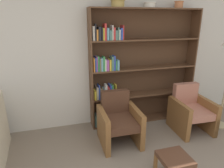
{
  "coord_description": "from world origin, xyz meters",
  "views": [
    {
      "loc": [
        -1.07,
        -0.82,
        2.02
      ],
      "look_at": [
        -0.18,
        2.3,
        0.95
      ],
      "focal_mm": 32.0,
      "sensor_mm": 36.0,
      "label": 1
    }
  ],
  "objects_px": {
    "bowl_copper": "(150,4)",
    "bowl_sage": "(118,3)",
    "armchair_leather": "(119,121)",
    "footstool": "(175,161)",
    "armchair_cushioned": "(191,111)",
    "bowl_terracotta": "(179,4)",
    "bookshelf": "(134,70)"
  },
  "relations": [
    {
      "from": "bookshelf",
      "to": "bowl_terracotta",
      "type": "height_order",
      "value": "bowl_terracotta"
    },
    {
      "from": "bookshelf",
      "to": "armchair_leather",
      "type": "xyz_separation_m",
      "value": [
        -0.51,
        -0.64,
        -0.69
      ]
    },
    {
      "from": "bowl_terracotta",
      "to": "bowl_copper",
      "type": "bearing_deg",
      "value": 180.0
    },
    {
      "from": "armchair_leather",
      "to": "bowl_copper",
      "type": "bearing_deg",
      "value": -140.13
    },
    {
      "from": "bowl_terracotta",
      "to": "armchair_leather",
      "type": "bearing_deg",
      "value": -155.36
    },
    {
      "from": "bowl_sage",
      "to": "footstool",
      "type": "height_order",
      "value": "bowl_sage"
    },
    {
      "from": "bookshelf",
      "to": "bowl_sage",
      "type": "distance_m",
      "value": 1.25
    },
    {
      "from": "bookshelf",
      "to": "bowl_terracotta",
      "type": "xyz_separation_m",
      "value": [
        0.83,
        -0.02,
        1.2
      ]
    },
    {
      "from": "bowl_sage",
      "to": "armchair_cushioned",
      "type": "distance_m",
      "value": 2.34
    },
    {
      "from": "bookshelf",
      "to": "footstool",
      "type": "relative_size",
      "value": 5.81
    },
    {
      "from": "bowl_sage",
      "to": "bowl_terracotta",
      "type": "distance_m",
      "value": 1.18
    },
    {
      "from": "bowl_terracotta",
      "to": "footstool",
      "type": "relative_size",
      "value": 0.45
    },
    {
      "from": "armchair_cushioned",
      "to": "footstool",
      "type": "bearing_deg",
      "value": 48.32
    },
    {
      "from": "bowl_copper",
      "to": "bowl_terracotta",
      "type": "bearing_deg",
      "value": -0.0
    },
    {
      "from": "armchair_cushioned",
      "to": "armchair_leather",
      "type": "bearing_deg",
      "value": 2.12
    },
    {
      "from": "bowl_copper",
      "to": "footstool",
      "type": "relative_size",
      "value": 0.59
    },
    {
      "from": "bowl_sage",
      "to": "bowl_terracotta",
      "type": "xyz_separation_m",
      "value": [
        1.18,
        0.0,
        0.0
      ]
    },
    {
      "from": "armchair_leather",
      "to": "footstool",
      "type": "height_order",
      "value": "armchair_leather"
    },
    {
      "from": "bookshelf",
      "to": "footstool",
      "type": "bearing_deg",
      "value": -93.15
    },
    {
      "from": "armchair_leather",
      "to": "armchair_cushioned",
      "type": "xyz_separation_m",
      "value": [
        1.41,
        -0.0,
        0.0
      ]
    },
    {
      "from": "bowl_copper",
      "to": "armchair_cushioned",
      "type": "height_order",
      "value": "bowl_copper"
    },
    {
      "from": "bowl_terracotta",
      "to": "bowl_sage",
      "type": "bearing_deg",
      "value": 180.0
    },
    {
      "from": "bookshelf",
      "to": "bowl_copper",
      "type": "distance_m",
      "value": 1.21
    },
    {
      "from": "bookshelf",
      "to": "bowl_terracotta",
      "type": "relative_size",
      "value": 12.81
    },
    {
      "from": "bowl_copper",
      "to": "bowl_sage",
      "type": "bearing_deg",
      "value": -180.0
    },
    {
      "from": "footstool",
      "to": "bowl_terracotta",
      "type": "bearing_deg",
      "value": 60.79
    },
    {
      "from": "bowl_terracotta",
      "to": "armchair_leather",
      "type": "height_order",
      "value": "bowl_terracotta"
    },
    {
      "from": "bowl_copper",
      "to": "footstool",
      "type": "xyz_separation_m",
      "value": [
        -0.34,
        -1.65,
        -1.95
      ]
    },
    {
      "from": "bowl_copper",
      "to": "bookshelf",
      "type": "bearing_deg",
      "value": 174.64
    },
    {
      "from": "bookshelf",
      "to": "bowl_copper",
      "type": "bearing_deg",
      "value": -5.36
    },
    {
      "from": "bowl_terracotta",
      "to": "armchair_cushioned",
      "type": "bearing_deg",
      "value": -83.26
    },
    {
      "from": "footstool",
      "to": "armchair_cushioned",
      "type": "bearing_deg",
      "value": 46.2
    }
  ]
}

